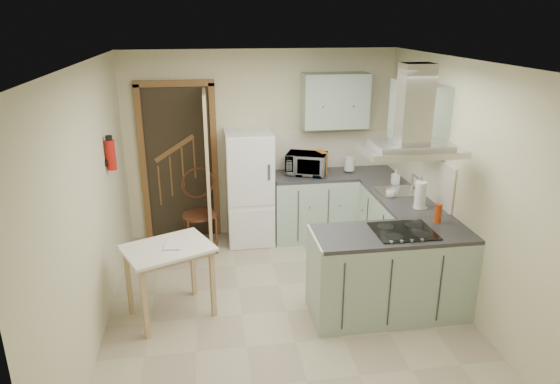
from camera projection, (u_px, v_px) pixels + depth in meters
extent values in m
plane|color=tan|center=(286.00, 311.00, 5.17)|extent=(4.20, 4.20, 0.00)
plane|color=silver|center=(288.00, 63.00, 4.34)|extent=(4.20, 4.20, 0.00)
plane|color=beige|center=(261.00, 145.00, 6.71)|extent=(3.60, 0.00, 3.60)
plane|color=beige|center=(90.00, 208.00, 4.50)|extent=(0.00, 4.20, 4.20)
plane|color=beige|center=(463.00, 188.00, 5.01)|extent=(0.00, 4.20, 4.20)
cube|color=brown|center=(179.00, 163.00, 6.59)|extent=(1.10, 0.12, 2.10)
cube|color=white|center=(250.00, 188.00, 6.57)|extent=(0.60, 0.60, 1.50)
cube|color=#9EB2A0|center=(313.00, 206.00, 6.79)|extent=(1.08, 0.60, 0.90)
cube|color=#9EB2A0|center=(389.00, 221.00, 6.28)|extent=(0.60, 1.95, 0.90)
cube|color=beige|center=(331.00, 150.00, 6.87)|extent=(1.68, 0.02, 0.50)
cube|color=#9EB2A0|center=(335.00, 101.00, 6.48)|extent=(0.85, 0.35, 0.70)
cube|color=#9EB2A0|center=(418.00, 114.00, 5.58)|extent=(0.35, 0.90, 0.70)
cube|color=#9EB2A0|center=(390.00, 273.00, 4.99)|extent=(1.55, 0.65, 0.90)
cube|color=black|center=(403.00, 231.00, 4.86)|extent=(0.58, 0.50, 0.01)
cube|color=silver|center=(411.00, 150.00, 4.59)|extent=(0.90, 0.55, 0.10)
cube|color=silver|center=(397.00, 191.00, 5.97)|extent=(0.45, 0.40, 0.01)
cylinder|color=#B2140F|center=(111.00, 155.00, 5.26)|extent=(0.10, 0.10, 0.32)
cube|color=#D7AD84|center=(170.00, 281.00, 4.98)|extent=(0.99, 0.89, 0.76)
cube|color=#471F17|center=(200.00, 215.00, 6.36)|extent=(0.50, 0.50, 0.97)
imported|color=black|center=(307.00, 164.00, 6.59)|extent=(0.61, 0.51, 0.29)
cylinder|color=silver|center=(349.00, 164.00, 6.71)|extent=(0.17, 0.17, 0.21)
cube|color=orange|center=(321.00, 162.00, 6.65)|extent=(0.13, 0.21, 0.30)
imported|color=#ACAEB9|center=(396.00, 177.00, 6.21)|extent=(0.09, 0.09, 0.19)
cylinder|color=white|center=(420.00, 195.00, 5.41)|extent=(0.14, 0.14, 0.31)
imported|color=silver|center=(391.00, 193.00, 5.77)|extent=(0.13, 0.13, 0.09)
cylinder|color=#C54110|center=(438.00, 213.00, 5.05)|extent=(0.09, 0.09, 0.20)
imported|color=#A74B37|center=(164.00, 241.00, 4.85)|extent=(0.18, 0.24, 0.10)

